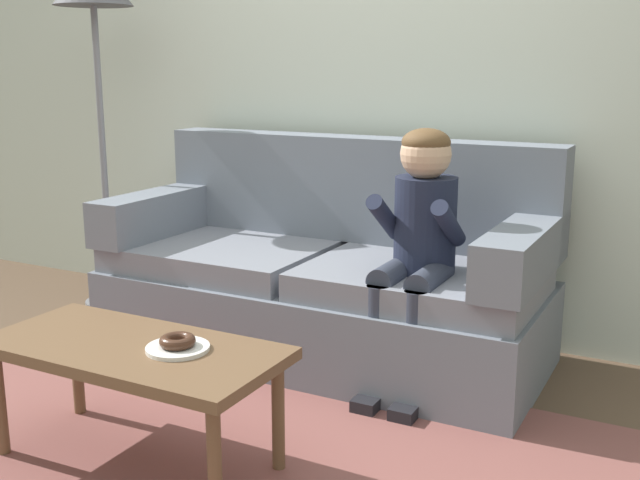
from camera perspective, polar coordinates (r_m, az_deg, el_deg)
name	(u,v)px	position (r m, az deg, el deg)	size (l,w,h in m)	color
ground	(239,424)	(3.03, -6.11, -13.57)	(10.00, 10.00, 0.00)	brown
wall_back	(387,55)	(3.95, 5.07, 13.65)	(8.00, 0.10, 2.80)	beige
area_rug	(200,451)	(2.85, -9.02, -15.37)	(2.88, 1.79, 0.01)	brown
couch	(327,279)	(3.62, 0.49, -2.96)	(2.06, 0.90, 1.01)	slate
coffee_table	(133,358)	(2.66, -13.82, -8.58)	(1.03, 0.48, 0.44)	brown
person_child	(418,235)	(3.14, 7.37, 0.38)	(0.34, 0.58, 1.10)	#1E2338
plate	(178,348)	(2.56, -10.61, -7.97)	(0.21, 0.21, 0.01)	white
donut	(177,341)	(2.55, -10.63, -7.44)	(0.12, 0.12, 0.04)	#422619
toy_controller	(144,381)	(3.41, -13.03, -10.23)	(0.23, 0.09, 0.05)	red
floor_lamp	(94,6)	(4.38, -16.60, 16.42)	(0.42, 0.42, 1.92)	slate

